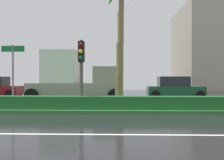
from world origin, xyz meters
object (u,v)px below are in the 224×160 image
(street_name_sign, at_px, (13,68))
(car_in_traffic_third, at_px, (175,88))
(traffic_signal_median_right, at_px, (81,61))
(box_truck_lead, at_px, (75,79))

(street_name_sign, bearing_deg, car_in_traffic_third, 40.79)
(traffic_signal_median_right, bearing_deg, box_truck_lead, 102.89)
(traffic_signal_median_right, bearing_deg, street_name_sign, 179.40)
(street_name_sign, height_order, car_in_traffic_third, street_name_sign)
(street_name_sign, xyz_separation_m, car_in_traffic_third, (9.34, 8.06, -1.25))
(traffic_signal_median_right, relative_size, box_truck_lead, 0.50)
(box_truck_lead, xyz_separation_m, car_in_traffic_third, (7.38, 2.48, -0.72))
(street_name_sign, height_order, box_truck_lead, box_truck_lead)
(traffic_signal_median_right, height_order, street_name_sign, traffic_signal_median_right)
(traffic_signal_median_right, xyz_separation_m, street_name_sign, (-3.24, 0.03, -0.28))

